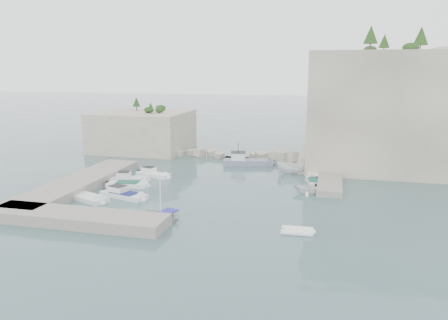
% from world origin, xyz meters
% --- Properties ---
extents(ground, '(400.00, 400.00, 0.00)m').
position_xyz_m(ground, '(0.00, 0.00, 0.00)').
color(ground, '#405E61').
rests_on(ground, ground).
extents(cliff_east, '(26.00, 22.00, 17.00)m').
position_xyz_m(cliff_east, '(23.00, 23.00, 8.50)').
color(cliff_east, beige).
rests_on(cliff_east, ground).
extents(cliff_terrace, '(8.00, 10.00, 2.50)m').
position_xyz_m(cliff_terrace, '(13.00, 18.00, 1.25)').
color(cliff_terrace, beige).
rests_on(cliff_terrace, ground).
extents(outcrop_west, '(16.00, 14.00, 7.00)m').
position_xyz_m(outcrop_west, '(-20.00, 25.00, 3.50)').
color(outcrop_west, beige).
rests_on(outcrop_west, ground).
extents(quay_west, '(5.00, 24.00, 1.10)m').
position_xyz_m(quay_west, '(-17.00, -1.00, 0.55)').
color(quay_west, '#9E9689').
rests_on(quay_west, ground).
extents(quay_south, '(18.00, 4.00, 1.10)m').
position_xyz_m(quay_south, '(-10.00, -12.50, 0.55)').
color(quay_south, '#9E9689').
rests_on(quay_south, ground).
extents(ledge_east, '(3.00, 16.00, 0.80)m').
position_xyz_m(ledge_east, '(13.50, 10.00, 0.40)').
color(ledge_east, '#9E9689').
rests_on(ledge_east, ground).
extents(breakwater, '(28.00, 3.00, 1.40)m').
position_xyz_m(breakwater, '(-1.00, 22.00, 0.70)').
color(breakwater, beige).
rests_on(breakwater, ground).
extents(motorboat_a, '(5.71, 3.09, 1.40)m').
position_xyz_m(motorboat_a, '(-10.24, 6.63, 0.00)').
color(motorboat_a, white).
rests_on(motorboat_a, ground).
extents(motorboat_b, '(5.75, 3.24, 1.40)m').
position_xyz_m(motorboat_b, '(-12.30, 3.56, 0.00)').
color(motorboat_b, silver).
rests_on(motorboat_b, ground).
extents(motorboat_c, '(5.82, 2.88, 0.70)m').
position_xyz_m(motorboat_c, '(-11.34, 1.02, 0.00)').
color(motorboat_c, white).
rests_on(motorboat_c, ground).
extents(motorboat_d, '(6.72, 3.63, 1.40)m').
position_xyz_m(motorboat_d, '(-9.60, -3.47, 0.00)').
color(motorboat_d, white).
rests_on(motorboat_d, ground).
extents(motorboat_e, '(5.34, 3.79, 0.70)m').
position_xyz_m(motorboat_e, '(-12.71, -5.58, 0.00)').
color(motorboat_e, white).
rests_on(motorboat_e, ground).
extents(rowboat, '(5.08, 4.25, 0.90)m').
position_xyz_m(rowboat, '(-2.58, -9.40, 0.00)').
color(rowboat, white).
rests_on(rowboat, ground).
extents(inflatable_dinghy, '(3.16, 1.58, 0.44)m').
position_xyz_m(inflatable_dinghy, '(10.83, -9.83, 0.00)').
color(inflatable_dinghy, white).
rests_on(inflatable_dinghy, ground).
extents(tender_east_a, '(3.71, 3.30, 1.80)m').
position_xyz_m(tender_east_a, '(10.92, 3.47, 0.00)').
color(tender_east_a, white).
rests_on(tender_east_a, ground).
extents(tender_east_b, '(2.50, 4.99, 0.70)m').
position_xyz_m(tender_east_b, '(11.46, 7.90, 0.00)').
color(tender_east_b, silver).
rests_on(tender_east_b, ground).
extents(tender_east_c, '(2.86, 5.83, 0.70)m').
position_xyz_m(tender_east_c, '(11.36, 11.55, 0.00)').
color(tender_east_c, white).
rests_on(tender_east_c, ground).
extents(tender_east_d, '(5.29, 2.31, 1.99)m').
position_xyz_m(tender_east_d, '(8.60, 13.43, 0.00)').
color(tender_east_d, white).
rests_on(tender_east_d, ground).
extents(work_boat, '(8.68, 4.21, 2.20)m').
position_xyz_m(work_boat, '(1.02, 17.18, 0.00)').
color(work_boat, slate).
rests_on(work_boat, ground).
extents(rowboat_mast, '(0.10, 0.10, 4.20)m').
position_xyz_m(rowboat_mast, '(-2.58, -9.40, 2.55)').
color(rowboat_mast, white).
rests_on(rowboat_mast, rowboat).
extents(vegetation, '(53.48, 13.88, 13.40)m').
position_xyz_m(vegetation, '(17.83, 24.40, 17.93)').
color(vegetation, '#1E4219').
rests_on(vegetation, ground).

